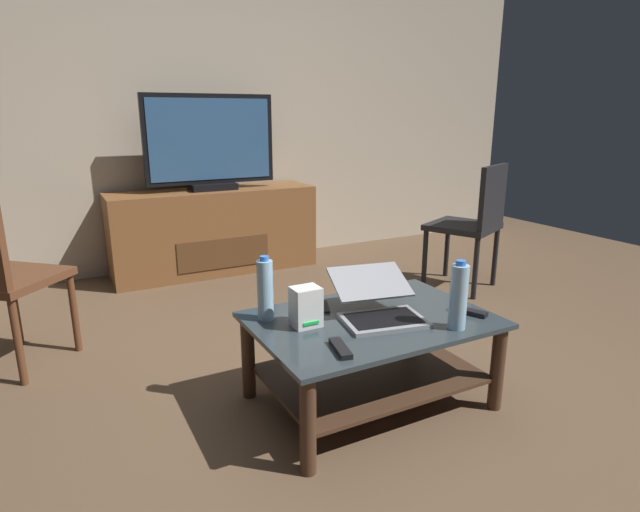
% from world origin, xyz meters
% --- Properties ---
extents(ground_plane, '(7.68, 7.68, 0.00)m').
position_xyz_m(ground_plane, '(0.00, 0.00, 0.00)').
color(ground_plane, brown).
extents(back_wall, '(6.40, 0.12, 2.80)m').
position_xyz_m(back_wall, '(0.00, 2.51, 1.40)').
color(back_wall, '#B2A38C').
rests_on(back_wall, ground).
extents(coffee_table, '(1.00, 0.69, 0.40)m').
position_xyz_m(coffee_table, '(-0.03, -0.09, 0.27)').
color(coffee_table, '#2D383D').
rests_on(coffee_table, ground).
extents(media_cabinet, '(1.60, 0.46, 0.66)m').
position_xyz_m(media_cabinet, '(-0.03, 2.19, 0.33)').
color(media_cabinet, brown).
rests_on(media_cabinet, ground).
extents(television, '(1.00, 0.20, 0.72)m').
position_xyz_m(television, '(-0.03, 2.17, 1.01)').
color(television, black).
rests_on(television, media_cabinet).
extents(dining_chair, '(0.58, 0.58, 0.90)m').
position_xyz_m(dining_chair, '(1.47, 0.88, 0.51)').
color(dining_chair, black).
rests_on(dining_chair, ground).
extents(laptop, '(0.40, 0.45, 0.18)m').
position_xyz_m(laptop, '(0.00, -0.09, 0.46)').
color(laptop, gray).
rests_on(laptop, coffee_table).
extents(router_box, '(0.11, 0.10, 0.17)m').
position_xyz_m(router_box, '(-0.31, -0.03, 0.48)').
color(router_box, white).
rests_on(router_box, coffee_table).
extents(water_bottle_near, '(0.07, 0.07, 0.28)m').
position_xyz_m(water_bottle_near, '(-0.43, 0.11, 0.53)').
color(water_bottle_near, '#99C6E5').
rests_on(water_bottle_near, coffee_table).
extents(water_bottle_far, '(0.07, 0.07, 0.29)m').
position_xyz_m(water_bottle_far, '(0.22, -0.34, 0.53)').
color(water_bottle_far, '#99C6E5').
rests_on(water_bottle_far, coffee_table).
extents(cell_phone, '(0.12, 0.16, 0.01)m').
position_xyz_m(cell_phone, '(-0.17, 0.12, 0.40)').
color(cell_phone, black).
rests_on(cell_phone, coffee_table).
extents(tv_remote, '(0.10, 0.16, 0.02)m').
position_xyz_m(tv_remote, '(0.37, -0.24, 0.41)').
color(tv_remote, black).
rests_on(tv_remote, coffee_table).
extents(soundbar_remote, '(0.08, 0.17, 0.02)m').
position_xyz_m(soundbar_remote, '(-0.31, -0.30, 0.41)').
color(soundbar_remote, black).
rests_on(soundbar_remote, coffee_table).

